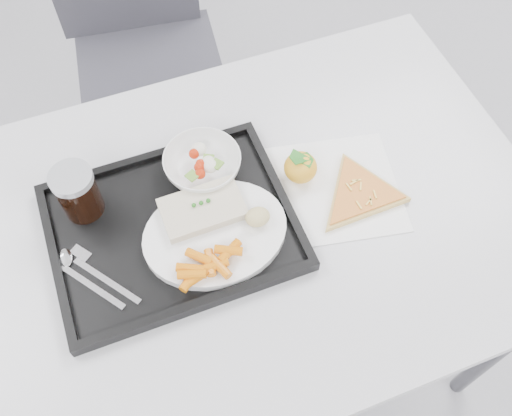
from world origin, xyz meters
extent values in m
cube|color=silver|center=(0.00, 0.30, 0.73)|extent=(1.20, 0.80, 0.03)
cylinder|color=#47474C|center=(0.54, -0.04, 0.36)|extent=(0.04, 0.04, 0.72)
cylinder|color=#47474C|center=(-0.54, 0.64, 0.36)|extent=(0.04, 0.04, 0.72)
cylinder|color=#47474C|center=(0.54, 0.64, 0.36)|extent=(0.04, 0.04, 0.72)
cube|color=#33323A|center=(-0.01, 1.05, 0.45)|extent=(0.47, 0.47, 0.04)
cylinder|color=#47474C|center=(-0.19, 0.87, 0.21)|extent=(0.03, 0.03, 0.43)
cylinder|color=#47474C|center=(0.17, 0.87, 0.21)|extent=(0.03, 0.03, 0.43)
cylinder|color=#47474C|center=(-0.19, 1.23, 0.21)|extent=(0.03, 0.03, 0.43)
cylinder|color=#47474C|center=(0.17, 1.23, 0.21)|extent=(0.03, 0.03, 0.43)
cube|color=black|center=(-0.12, 0.32, 0.76)|extent=(0.45, 0.35, 0.01)
cube|color=black|center=(-0.12, 0.49, 0.77)|extent=(0.45, 0.02, 0.01)
cube|color=black|center=(-0.12, 0.16, 0.77)|extent=(0.45, 0.02, 0.01)
cube|color=black|center=(0.10, 0.32, 0.77)|extent=(0.02, 0.32, 0.01)
cube|color=black|center=(-0.34, 0.32, 0.77)|extent=(0.02, 0.32, 0.01)
cylinder|color=white|center=(-0.05, 0.28, 0.77)|extent=(0.27, 0.27, 0.02)
cube|color=beige|center=(-0.06, 0.32, 0.79)|extent=(0.15, 0.09, 0.02)
sphere|color=#236B1C|center=(-0.07, 0.33, 0.81)|extent=(0.01, 0.01, 0.01)
sphere|color=#236B1C|center=(-0.06, 0.33, 0.81)|extent=(0.01, 0.01, 0.01)
sphere|color=#236B1C|center=(-0.04, 0.33, 0.81)|extent=(0.01, 0.01, 0.01)
ellipsoid|color=beige|center=(0.03, 0.27, 0.80)|extent=(0.06, 0.05, 0.03)
imported|color=white|center=(-0.02, 0.42, 0.79)|extent=(0.15, 0.15, 0.05)
cylinder|color=black|center=(-0.26, 0.42, 0.81)|extent=(0.08, 0.08, 0.10)
cylinder|color=#A5A8AD|center=(-0.26, 0.42, 0.87)|extent=(0.08, 0.08, 0.01)
cube|color=silver|center=(-0.29, 0.26, 0.77)|extent=(0.10, 0.13, 0.00)
ellipsoid|color=silver|center=(-0.32, 0.33, 0.77)|extent=(0.04, 0.05, 0.01)
cube|color=silver|center=(-0.26, 0.26, 0.77)|extent=(0.10, 0.13, 0.00)
cube|color=silver|center=(-0.29, 0.33, 0.77)|extent=(0.04, 0.04, 0.00)
cube|color=white|center=(0.21, 0.30, 0.75)|extent=(0.29, 0.28, 0.00)
ellipsoid|color=orange|center=(0.15, 0.35, 0.79)|extent=(0.09, 0.09, 0.06)
cube|color=#236B1C|center=(0.15, 0.35, 0.81)|extent=(0.05, 0.04, 0.02)
cube|color=#236B1C|center=(0.15, 0.35, 0.81)|extent=(0.05, 0.03, 0.02)
cylinder|color=tan|center=(0.24, 0.27, 0.76)|extent=(0.30, 0.30, 0.01)
cylinder|color=#AF2916|center=(0.24, 0.27, 0.77)|extent=(0.26, 0.26, 0.00)
cube|color=#EABC47|center=(0.25, 0.24, 0.77)|extent=(0.02, 0.01, 0.00)
cube|color=#EABC47|center=(0.25, 0.28, 0.77)|extent=(0.01, 0.02, 0.00)
cube|color=#EABC47|center=(0.27, 0.25, 0.77)|extent=(0.01, 0.02, 0.00)
cube|color=#EABC47|center=(0.25, 0.24, 0.77)|extent=(0.01, 0.02, 0.00)
cube|color=#EABC47|center=(0.24, 0.29, 0.77)|extent=(0.02, 0.01, 0.00)
cube|color=#EABC47|center=(0.23, 0.28, 0.77)|extent=(0.01, 0.02, 0.00)
cube|color=#EABC47|center=(0.25, 0.29, 0.77)|extent=(0.02, 0.01, 0.00)
cube|color=#EABC47|center=(0.23, 0.24, 0.77)|extent=(0.00, 0.02, 0.00)
cylinder|color=orange|center=(-0.11, 0.21, 0.80)|extent=(0.05, 0.04, 0.02)
cylinder|color=orange|center=(-0.12, 0.20, 0.80)|extent=(0.05, 0.03, 0.02)
cylinder|color=orange|center=(-0.09, 0.23, 0.80)|extent=(0.05, 0.05, 0.02)
cylinder|color=orange|center=(-0.07, 0.20, 0.79)|extent=(0.03, 0.05, 0.02)
cylinder|color=orange|center=(-0.12, 0.20, 0.79)|extent=(0.05, 0.04, 0.02)
cylinder|color=orange|center=(-0.07, 0.20, 0.79)|extent=(0.05, 0.02, 0.02)
cylinder|color=orange|center=(-0.10, 0.20, 0.79)|extent=(0.05, 0.03, 0.02)
cylinder|color=orange|center=(-0.04, 0.22, 0.80)|extent=(0.05, 0.04, 0.02)
cylinder|color=orange|center=(-0.08, 0.21, 0.79)|extent=(0.03, 0.05, 0.02)
cylinder|color=orange|center=(-0.04, 0.22, 0.80)|extent=(0.05, 0.04, 0.02)
sphere|color=#AF2208|center=(-0.03, 0.44, 0.80)|extent=(0.02, 0.02, 0.02)
sphere|color=#AF2208|center=(-0.04, 0.39, 0.80)|extent=(0.02, 0.02, 0.02)
sphere|color=#AF2208|center=(-0.03, 0.41, 0.80)|extent=(0.02, 0.02, 0.02)
sphere|color=#AF2208|center=(-0.03, 0.42, 0.80)|extent=(0.02, 0.02, 0.02)
ellipsoid|color=silver|center=(-0.01, 0.42, 0.80)|extent=(0.03, 0.03, 0.02)
ellipsoid|color=silver|center=(-0.02, 0.45, 0.80)|extent=(0.03, 0.03, 0.02)
ellipsoid|color=silver|center=(-0.01, 0.41, 0.80)|extent=(0.03, 0.03, 0.02)
cube|color=olive|center=(-0.01, 0.42, 0.80)|extent=(0.03, 0.03, 0.00)
cube|color=olive|center=(-0.05, 0.39, 0.80)|extent=(0.03, 0.03, 0.00)
cube|color=olive|center=(0.00, 0.40, 0.80)|extent=(0.03, 0.03, 0.00)
camera|label=1|loc=(-0.16, -0.22, 1.70)|focal=40.00mm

